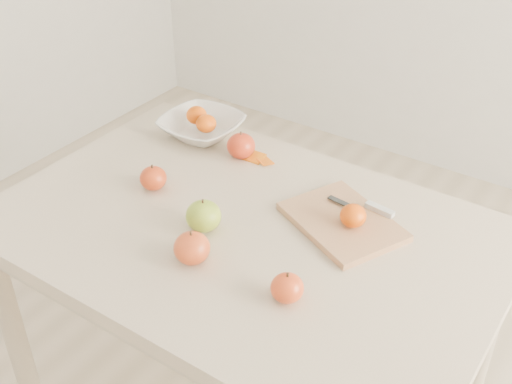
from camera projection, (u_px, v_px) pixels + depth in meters
The scene contains 14 objects.
table at pixel (245, 258), 1.58m from camera, with size 1.20×0.80×0.75m.
cutting_board at pixel (342, 222), 1.53m from camera, with size 0.27×0.20×0.02m, color tan.
board_tangerine at pixel (353, 216), 1.48m from camera, with size 0.06×0.06×0.05m, color #D24E07.
fruit_bowl at pixel (202, 127), 1.88m from camera, with size 0.23×0.23×0.06m, color white.
bowl_tangerine_near at pixel (197, 115), 1.88m from camera, with size 0.06×0.06×0.05m, color #CC5D07.
bowl_tangerine_far at pixel (206, 123), 1.84m from camera, with size 0.06×0.06×0.05m, color #DF4207.
orange_peel_a at pixel (253, 158), 1.78m from camera, with size 0.06×0.04×0.00m, color orange.
orange_peel_b at pixel (265, 162), 1.77m from camera, with size 0.04×0.04×0.00m, color orange.
paring_knife at pixel (374, 209), 1.54m from camera, with size 0.17×0.05×0.01m.
apple_green at pixel (203, 216), 1.50m from camera, with size 0.08×0.08×0.08m, color olive.
apple_red_b at pixel (153, 178), 1.64m from camera, with size 0.07×0.07×0.06m, color maroon.
apple_red_e at pixel (287, 288), 1.30m from camera, with size 0.07×0.07×0.06m, color #9A220F.
apple_red_c at pixel (192, 248), 1.40m from camera, with size 0.08×0.08×0.07m, color maroon.
apple_red_a at pixel (241, 146), 1.77m from camera, with size 0.08×0.08×0.07m, color #900809.
Camera 1 is at (0.71, -0.99, 1.67)m, focal length 45.00 mm.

